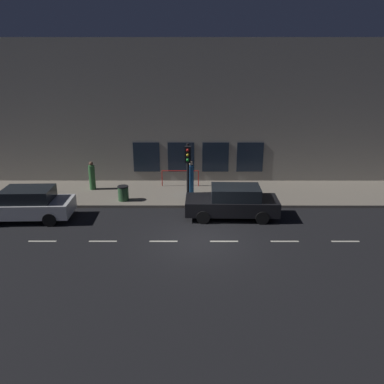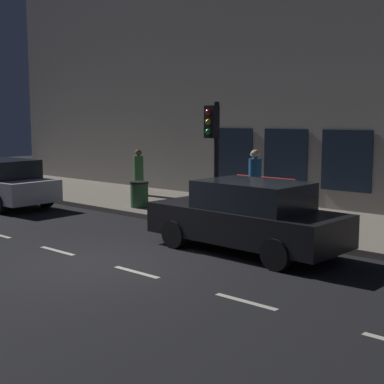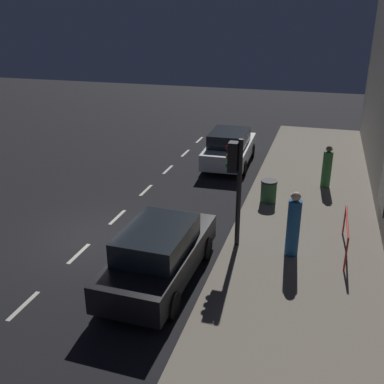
{
  "view_description": "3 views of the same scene",
  "coord_description": "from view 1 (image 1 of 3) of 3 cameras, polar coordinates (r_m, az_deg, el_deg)",
  "views": [
    {
      "loc": [
        -15.33,
        0.36,
        7.36
      ],
      "look_at": [
        2.06,
        0.38,
        1.54
      ],
      "focal_mm": 36.88,
      "sensor_mm": 36.0,
      "label": 1
    },
    {
      "loc": [
        -7.05,
        -8.74,
        2.94
      ],
      "look_at": [
        3.11,
        0.35,
        1.13
      ],
      "focal_mm": 52.2,
      "sensor_mm": 36.0,
      "label": 2
    },
    {
      "loc": [
        6.43,
        -11.0,
        6.56
      ],
      "look_at": [
        2.55,
        2.02,
        1.07
      ],
      "focal_mm": 41.88,
      "sensor_mm": 36.0,
      "label": 3
    }
  ],
  "objects": [
    {
      "name": "traffic_light",
      "position": [
        20.19,
        -0.61,
        4.17
      ],
      "size": [
        0.48,
        0.32,
        3.21
      ],
      "color": "black",
      "rests_on": "sidewalk"
    },
    {
      "name": "parked_car_0",
      "position": [
        20.57,
        -22.81,
        -1.63
      ],
      "size": [
        2.05,
        4.44,
        1.58
      ],
      "rotation": [
        0.0,
        0.0,
        0.03
      ],
      "color": "silver",
      "rests_on": "ground"
    },
    {
      "name": "red_railing",
      "position": [
        23.63,
        -1.72,
        2.56
      ],
      "size": [
        0.05,
        2.23,
        0.97
      ],
      "color": "red",
      "rests_on": "sidewalk"
    },
    {
      "name": "ground_plane",
      "position": [
        17.01,
        1.28,
        -7.15
      ],
      "size": [
        60.0,
        60.0,
        0.0
      ],
      "primitive_type": "plane",
      "color": "black"
    },
    {
      "name": "lane_centre_line",
      "position": [
        17.06,
        4.67,
        -7.12
      ],
      "size": [
        0.12,
        27.2,
        0.01
      ],
      "color": "beige",
      "rests_on": "ground"
    },
    {
      "name": "parked_car_1",
      "position": [
        19.34,
        5.89,
        -1.46
      ],
      "size": [
        1.95,
        4.53,
        1.58
      ],
      "rotation": [
        0.0,
        0.0,
        -0.02
      ],
      "color": "black",
      "rests_on": "ground"
    },
    {
      "name": "pedestrian_1",
      "position": [
        22.19,
        -0.22,
        1.96
      ],
      "size": [
        0.48,
        0.48,
        1.9
      ],
      "rotation": [
        0.0,
        0.0,
        1.16
      ],
      "color": "#1E5189",
      "rests_on": "sidewalk"
    },
    {
      "name": "building_facade",
      "position": [
        24.33,
        0.93,
        11.26
      ],
      "size": [
        0.65,
        32.0,
        8.61
      ],
      "color": "gray",
      "rests_on": "ground"
    },
    {
      "name": "pedestrian_0",
      "position": [
        23.74,
        -14.26,
        2.18
      ],
      "size": [
        0.48,
        0.48,
        1.66
      ],
      "rotation": [
        0.0,
        0.0,
        4.24
      ],
      "color": "#336B38",
      "rests_on": "sidewalk"
    },
    {
      "name": "trash_bin",
      "position": [
        21.59,
        -9.91,
        -0.16
      ],
      "size": [
        0.59,
        0.59,
        0.81
      ],
      "color": "#2D5633",
      "rests_on": "sidewalk"
    },
    {
      "name": "sidewalk",
      "position": [
        22.78,
        0.97,
        -0.16
      ],
      "size": [
        4.5,
        32.0,
        0.15
      ],
      "color": "gray",
      "rests_on": "ground"
    }
  ]
}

